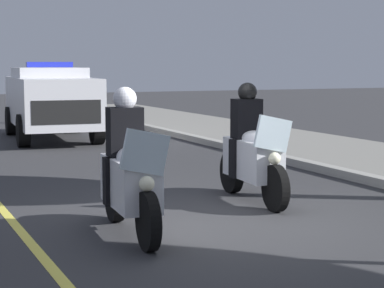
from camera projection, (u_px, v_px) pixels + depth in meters
ground_plane at (219, 221)px, 8.74m from camera, size 80.00×80.00×0.00m
lane_stripe_center at (29, 240)px, 7.76m from camera, size 48.00×0.12×0.01m
police_motorcycle_lead_left at (129, 175)px, 7.98m from camera, size 2.14×0.62×1.72m
police_motorcycle_lead_right at (252, 154)px, 9.94m from camera, size 2.14×0.62×1.72m
police_suv at (51, 99)px, 18.23m from camera, size 5.03×2.37×2.05m
cyclist_background at (84, 99)px, 23.06m from camera, size 1.76×0.34×1.69m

